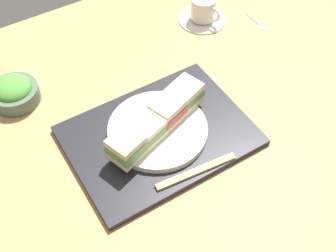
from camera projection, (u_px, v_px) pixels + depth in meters
ground_plane at (164, 110)px, 107.44cm from camera, size 140.00×100.00×3.00cm
serving_tray at (159, 136)px, 99.53cm from camera, size 40.41×29.56×1.61cm
sandwich_plate at (158, 130)px, 98.57cm from camera, size 22.55×22.55×1.61cm
sandwich_nearmost at (127, 147)px, 90.91cm from camera, size 8.41×8.24×5.80cm
sandwich_inner_near at (147, 129)px, 94.44cm from camera, size 8.38×7.90×4.91cm
sandwich_inner_far at (167, 111)px, 97.42cm from camera, size 8.56×8.27×5.47cm
sandwich_farmost at (185, 94)px, 100.59cm from camera, size 8.62×8.09×5.52cm
salad_bowl at (14, 92)px, 105.36cm from camera, size 11.70×11.70×6.48cm
chopsticks_pair at (196, 171)px, 92.07cm from camera, size 18.64×3.28×0.70cm
coffee_cup at (203, 11)px, 125.21cm from camera, size 14.03×14.03×7.17cm
teaspoon at (261, 25)px, 125.52cm from camera, size 2.08×8.90×0.80cm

